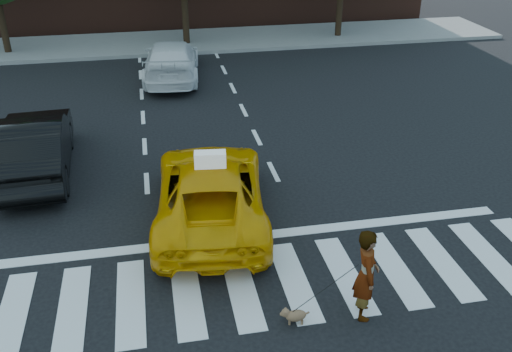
# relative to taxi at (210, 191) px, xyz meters

# --- Properties ---
(ground) EXTENTS (120.00, 120.00, 0.00)m
(ground) POSITION_rel_taxi_xyz_m (0.23, -2.50, -0.69)
(ground) COLOR black
(ground) RESTS_ON ground
(crosswalk) EXTENTS (13.00, 2.40, 0.01)m
(crosswalk) POSITION_rel_taxi_xyz_m (0.23, -2.50, -0.69)
(crosswalk) COLOR silver
(crosswalk) RESTS_ON ground
(stop_line) EXTENTS (12.00, 0.30, 0.01)m
(stop_line) POSITION_rel_taxi_xyz_m (0.23, -0.90, -0.69)
(stop_line) COLOR silver
(stop_line) RESTS_ON ground
(sidewalk_far) EXTENTS (30.00, 4.00, 0.15)m
(sidewalk_far) POSITION_rel_taxi_xyz_m (0.23, 15.00, -0.62)
(sidewalk_far) COLOR slate
(sidewalk_far) RESTS_ON ground
(taxi) EXTENTS (2.85, 5.20, 1.38)m
(taxi) POSITION_rel_taxi_xyz_m (0.00, 0.00, 0.00)
(taxi) COLOR #E29904
(taxi) RESTS_ON ground
(black_sedan) EXTENTS (1.85, 4.69, 1.52)m
(black_sedan) POSITION_rel_taxi_xyz_m (-4.04, 3.03, 0.07)
(black_sedan) COLOR black
(black_sedan) RESTS_ON ground
(white_suv) EXTENTS (2.43, 4.96, 1.39)m
(white_suv) POSITION_rel_taxi_xyz_m (-0.19, 10.03, 0.00)
(white_suv) COLOR white
(white_suv) RESTS_ON ground
(woman) EXTENTS (0.54, 0.70, 1.69)m
(woman) POSITION_rel_taxi_xyz_m (2.16, -3.60, 0.16)
(woman) COLOR #999999
(woman) RESTS_ON ground
(dog) EXTENTS (0.50, 0.27, 0.29)m
(dog) POSITION_rel_taxi_xyz_m (0.94, -3.59, -0.52)
(dog) COLOR #986D4D
(dog) RESTS_ON ground
(taxi_sign) EXTENTS (0.68, 0.35, 0.32)m
(taxi_sign) POSITION_rel_taxi_xyz_m (-0.00, -0.20, 0.85)
(taxi_sign) COLOR white
(taxi_sign) RESTS_ON taxi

